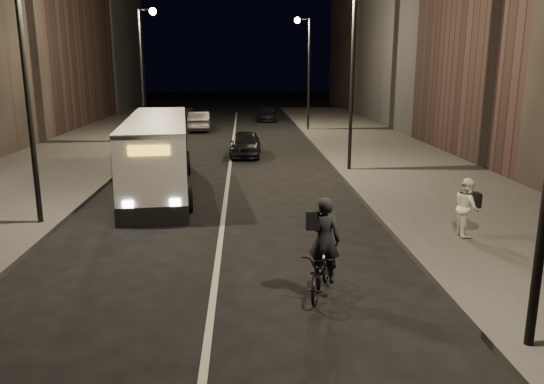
{
  "coord_description": "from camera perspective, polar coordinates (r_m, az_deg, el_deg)",
  "views": [
    {
      "loc": [
        0.7,
        -12.08,
        4.87
      ],
      "look_at": [
        1.46,
        1.98,
        1.5
      ],
      "focal_mm": 35.0,
      "sensor_mm": 36.0,
      "label": 1
    }
  ],
  "objects": [
    {
      "name": "streetlight_right_far",
      "position": [
        40.35,
        3.62,
        14.14
      ],
      "size": [
        1.2,
        0.44,
        8.12
      ],
      "color": "black",
      "rests_on": "sidewalk_right"
    },
    {
      "name": "car_mid",
      "position": [
        41.14,
        -7.81,
        7.58
      ],
      "size": [
        1.74,
        4.54,
        1.48
      ],
      "primitive_type": "imported",
      "rotation": [
        0.0,
        0.0,
        3.18
      ],
      "color": "#373739",
      "rests_on": "ground"
    },
    {
      "name": "car_near",
      "position": [
        29.23,
        -2.87,
        5.22
      ],
      "size": [
        1.82,
        4.09,
        1.37
      ],
      "primitive_type": "imported",
      "rotation": [
        0.0,
        0.0,
        -0.05
      ],
      "color": "black",
      "rests_on": "ground"
    },
    {
      "name": "streetlight_left_far",
      "position": [
        34.61,
        -13.52,
        13.92
      ],
      "size": [
        1.2,
        0.44,
        8.12
      ],
      "color": "black",
      "rests_on": "sidewalk_left"
    },
    {
      "name": "sidewalk_right",
      "position": [
        27.64,
        13.38,
        3.12
      ],
      "size": [
        7.0,
        70.0,
        0.16
      ],
      "primitive_type": "cube",
      "color": "#393937",
      "rests_on": "ground"
    },
    {
      "name": "sidewalk_left",
      "position": [
        28.06,
        -22.19,
        2.64
      ],
      "size": [
        7.0,
        70.0,
        0.16
      ],
      "primitive_type": "cube",
      "color": "#393937",
      "rests_on": "ground"
    },
    {
      "name": "streetlight_right_mid",
      "position": [
        24.52,
        8.06,
        14.49
      ],
      "size": [
        1.2,
        0.44,
        8.12
      ],
      "color": "black",
      "rests_on": "sidewalk_right"
    },
    {
      "name": "streetlight_left_near",
      "position": [
        17.18,
        -24.4,
        13.95
      ],
      "size": [
        1.2,
        0.44,
        8.12
      ],
      "color": "black",
      "rests_on": "sidewalk_left"
    },
    {
      "name": "car_far",
      "position": [
        48.19,
        -0.52,
        8.41
      ],
      "size": [
        1.98,
        4.36,
        1.24
      ],
      "primitive_type": "imported",
      "rotation": [
        0.0,
        0.0,
        -0.06
      ],
      "color": "black",
      "rests_on": "ground"
    },
    {
      "name": "city_bus",
      "position": [
        21.69,
        -12.15,
        4.38
      ],
      "size": [
        3.39,
        10.79,
        2.86
      ],
      "rotation": [
        0.0,
        0.0,
        0.11
      ],
      "color": "white",
      "rests_on": "ground"
    },
    {
      "name": "pedestrian_woman",
      "position": [
        15.88,
        20.22,
        -1.52
      ],
      "size": [
        0.69,
        0.85,
        1.66
      ],
      "primitive_type": "imported",
      "rotation": [
        0.0,
        0.0,
        1.49
      ],
      "color": "silver",
      "rests_on": "sidewalk_right"
    },
    {
      "name": "ground",
      "position": [
        13.04,
        -6.0,
        -8.54
      ],
      "size": [
        180.0,
        180.0,
        0.0
      ],
      "primitive_type": "plane",
      "color": "black",
      "rests_on": "ground"
    },
    {
      "name": "cyclist_on_bicycle",
      "position": [
        11.54,
        5.45,
        -7.56
      ],
      "size": [
        1.25,
        2.05,
        2.23
      ],
      "rotation": [
        0.0,
        0.0,
        -0.32
      ],
      "color": "black",
      "rests_on": "ground"
    }
  ]
}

